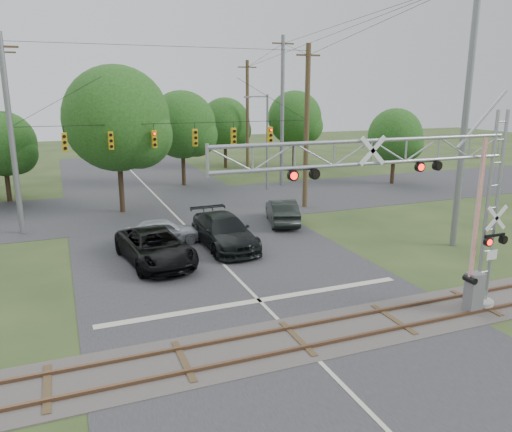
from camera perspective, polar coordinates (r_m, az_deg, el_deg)
name	(u,v)px	position (r m, az deg, el deg)	size (l,w,h in m)	color
ground	(326,369)	(16.26, 8.00, -16.90)	(160.00, 160.00, 0.00)	#283C1B
road_main	(225,266)	(24.58, -3.59, -5.71)	(14.00, 90.00, 0.02)	#2C2C2F
road_cross	(166,206)	(37.63, -10.27, 1.12)	(90.00, 12.00, 0.02)	#2C2C2F
railroad_track	(297,339)	(17.77, 4.73, -13.81)	(90.00, 3.20, 0.17)	#46403D
crossing_gantry	(421,197)	(18.28, 18.38, 2.12)	(11.63, 0.98, 7.69)	#999994
traffic_signal_span	(189,133)	(33.10, -7.72, 9.41)	(19.34, 0.36, 11.50)	slate
pickup_black	(155,247)	(25.20, -11.45, -3.48)	(2.78, 6.04, 1.68)	black
car_dark	(224,231)	(27.25, -3.69, -1.78)	(2.48, 6.09, 1.77)	black
sedan_silver	(163,231)	(28.37, -10.53, -1.71)	(1.68, 4.18, 1.42)	#B1B3B9
suv_dark	(282,211)	(32.12, 3.00, 0.53)	(1.68, 4.81, 1.59)	black
streetlight	(265,137)	(42.62, 1.09, 8.97)	(2.15, 0.22, 8.04)	slate
utility_poles	(211,119)	(36.17, -5.16, 11.03)	(26.49, 29.16, 14.41)	#3F2F1D
treeline	(114,124)	(45.12, -15.96, 10.10)	(51.80, 23.23, 10.07)	#332417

